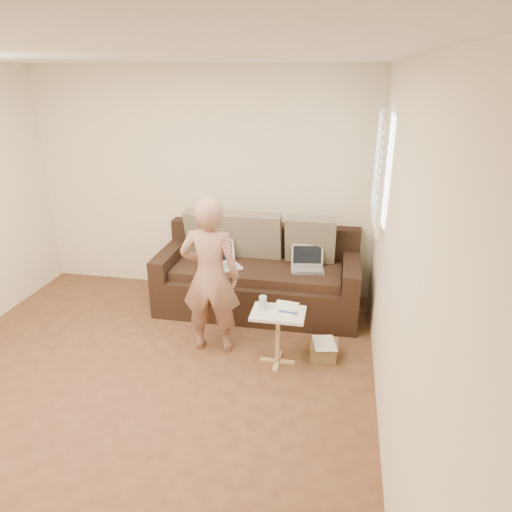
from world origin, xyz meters
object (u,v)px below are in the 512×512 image
object	(u,v)px
laptop_silver	(307,271)
striped_box	(324,350)
side_table	(278,337)
sofa	(258,273)
person	(210,276)
laptop_white	(223,268)
drinking_glass	(263,302)

from	to	relation	value
laptop_silver	striped_box	world-z (taller)	laptop_silver
side_table	sofa	bearing A→B (deg)	109.79
person	laptop_silver	bearing A→B (deg)	-138.54
sofa	side_table	distance (m)	1.11
laptop_white	side_table	distance (m)	1.18
drinking_glass	side_table	bearing A→B (deg)	-15.86
sofa	drinking_glass	bearing A→B (deg)	-77.28
laptop_silver	person	xyz separation A→B (m)	(-0.83, -0.85, 0.24)
laptop_silver	drinking_glass	distance (m)	1.00
side_table	striped_box	xyz separation A→B (m)	(0.42, 0.15, -0.18)
laptop_silver	person	world-z (taller)	person
striped_box	drinking_glass	bearing A→B (deg)	-169.20
sofa	drinking_glass	world-z (taller)	sofa
sofa	side_table	bearing A→B (deg)	-70.21
sofa	side_table	xyz separation A→B (m)	(0.37, -1.03, -0.16)
laptop_silver	drinking_glass	size ratio (longest dim) A/B	2.90
laptop_silver	sofa	bearing A→B (deg)	166.75
laptop_silver	striped_box	distance (m)	0.97
sofa	drinking_glass	size ratio (longest dim) A/B	18.33
laptop_white	drinking_glass	distance (m)	1.03
sofa	side_table	world-z (taller)	sofa
laptop_silver	drinking_glass	xyz separation A→B (m)	(-0.32, -0.94, 0.06)
laptop_silver	laptop_white	xyz separation A→B (m)	(-0.91, -0.10, 0.00)
person	side_table	size ratio (longest dim) A/B	2.89
side_table	striped_box	world-z (taller)	side_table
laptop_white	side_table	bearing A→B (deg)	-88.30
side_table	laptop_white	bearing A→B (deg)	129.58
side_table	drinking_glass	size ratio (longest dim) A/B	4.36
person	drinking_glass	world-z (taller)	person
laptop_silver	striped_box	bearing A→B (deg)	-81.98
side_table	drinking_glass	distance (m)	0.36
laptop_silver	laptop_white	world-z (taller)	laptop_white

